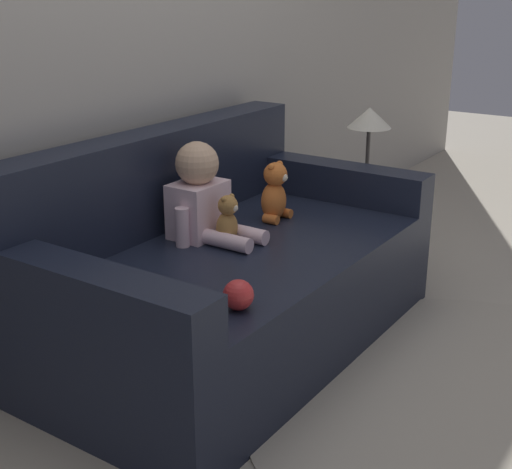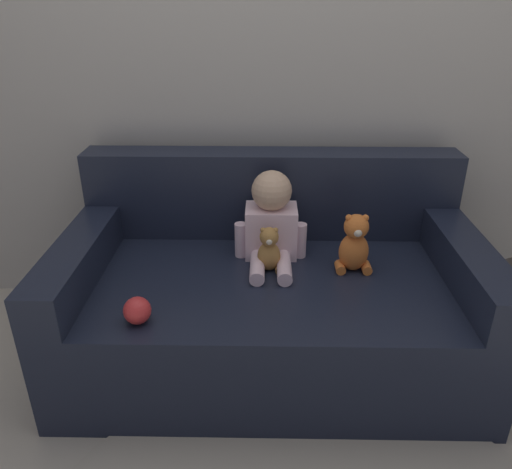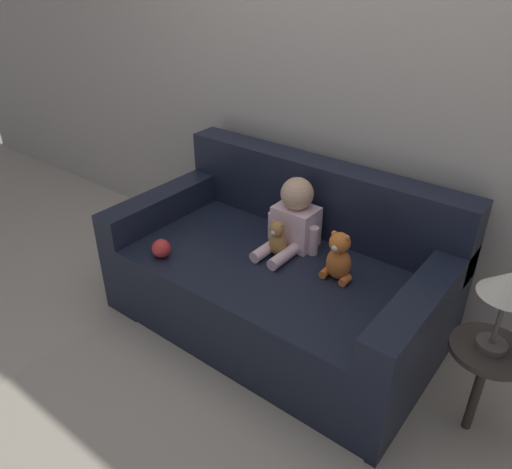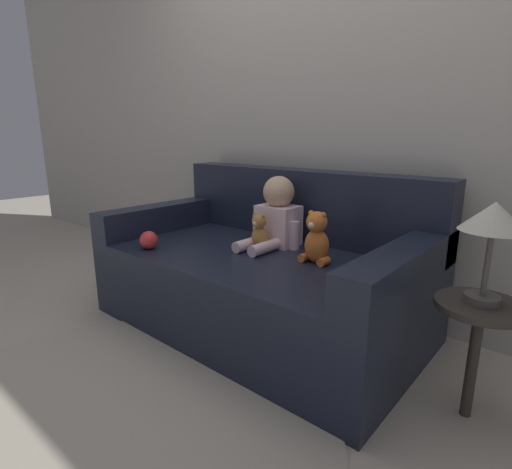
% 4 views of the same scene
% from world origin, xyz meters
% --- Properties ---
extents(ground_plane, '(12.00, 12.00, 0.00)m').
position_xyz_m(ground_plane, '(0.00, 0.00, 0.00)').
color(ground_plane, '#B7AD99').
extents(wall_back, '(8.00, 0.05, 2.60)m').
position_xyz_m(wall_back, '(0.00, 0.57, 1.30)').
color(wall_back, '#ADA89E').
rests_on(wall_back, ground_plane).
extents(couch, '(1.74, 0.98, 0.85)m').
position_xyz_m(couch, '(0.00, 0.06, 0.29)').
color(couch, black).
rests_on(couch, ground_plane).
extents(person_baby, '(0.32, 0.38, 0.39)m').
position_xyz_m(person_baby, '(-0.00, 0.16, 0.60)').
color(person_baby, silver).
rests_on(person_baby, couch).
extents(teddy_bear_brown, '(0.12, 0.09, 0.20)m').
position_xyz_m(teddy_bear_brown, '(-0.01, 0.02, 0.53)').
color(teddy_bear_brown, '#AD7A3D').
rests_on(teddy_bear_brown, couch).
extents(plush_toy_side, '(0.15, 0.12, 0.26)m').
position_xyz_m(plush_toy_side, '(0.35, 0.03, 0.56)').
color(plush_toy_side, orange).
rests_on(plush_toy_side, couch).
extents(toy_ball, '(0.10, 0.10, 0.10)m').
position_xyz_m(toy_ball, '(-0.48, -0.36, 0.49)').
color(toy_ball, red).
rests_on(toy_ball, couch).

